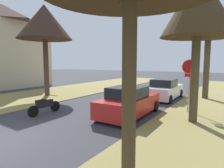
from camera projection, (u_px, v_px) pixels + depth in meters
stop_sign_far at (189, 74)px, 10.61m from camera, size 0.81×0.43×2.96m
street_tree_right_mid_a at (198, 5)px, 8.38m from camera, size 3.25×3.25×6.81m
street_tree_right_mid_b at (209, 14)px, 14.25m from camera, size 2.94×2.94×8.55m
street_tree_left_mid_a at (45, 23)px, 15.62m from camera, size 4.48×4.48×7.54m
parked_sedan_red at (129, 102)px, 10.10m from camera, size 2.00×4.43×1.57m
parked_sedan_white at (165, 90)px, 14.90m from camera, size 2.00×4.43×1.57m
parked_motorcycle at (44, 105)px, 10.41m from camera, size 0.60×2.05×0.97m
house_backdrop_left at (4, 45)px, 22.19m from camera, size 6.99×8.95×9.52m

